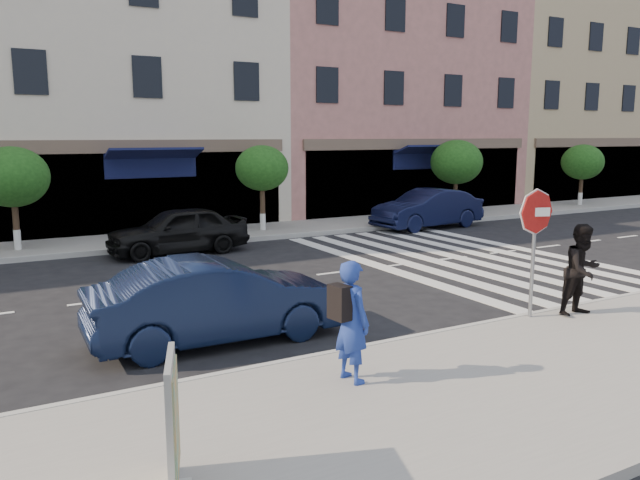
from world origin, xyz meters
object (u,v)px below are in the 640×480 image
at_px(poster_board, 173,428).
at_px(car_near_mid, 218,301).
at_px(photographer, 352,321).
at_px(walker, 582,270).
at_px(stop_sign, 536,224).
at_px(car_far_mid, 178,230).
at_px(car_far_right, 428,209).

height_order(poster_board, car_near_mid, poster_board).
distance_m(photographer, walker, 5.57).
height_order(stop_sign, poster_board, stop_sign).
bearing_deg(walker, car_far_mid, 113.53).
bearing_deg(walker, car_near_mid, 159.98).
distance_m(walker, car_far_right, 12.27).
height_order(stop_sign, photographer, stop_sign).
bearing_deg(car_far_right, walker, -29.60).
relative_size(photographer, car_far_right, 0.38).
bearing_deg(car_far_mid, photographer, -6.51).
xyz_separation_m(stop_sign, walker, (0.95, -0.33, -0.90)).
bearing_deg(walker, car_far_right, 64.51).
distance_m(stop_sign, walker, 1.35).
height_order(poster_board, car_far_mid, poster_board).
bearing_deg(photographer, poster_board, 108.65).
xyz_separation_m(walker, car_far_mid, (-4.69, 10.60, -0.31)).
bearing_deg(walker, poster_board, -166.05).
bearing_deg(poster_board, photographer, 45.77).
xyz_separation_m(photographer, walker, (5.54, 0.63, 0.02)).
bearing_deg(stop_sign, car_near_mid, -178.52).
height_order(stop_sign, car_far_right, stop_sign).
bearing_deg(photographer, car_far_right, -51.27).
xyz_separation_m(photographer, car_near_mid, (-0.89, 2.93, -0.28)).
bearing_deg(car_far_mid, stop_sign, 17.81).
bearing_deg(car_near_mid, photographer, -161.99).
xyz_separation_m(stop_sign, car_near_mid, (-5.47, 1.97, -1.20)).
bearing_deg(stop_sign, poster_board, -140.42).
distance_m(poster_board, car_far_right, 19.06).
relative_size(walker, car_far_right, 0.38).
relative_size(poster_board, car_far_right, 0.30).
distance_m(photographer, car_far_mid, 11.27).
bearing_deg(car_far_mid, walker, 21.69).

